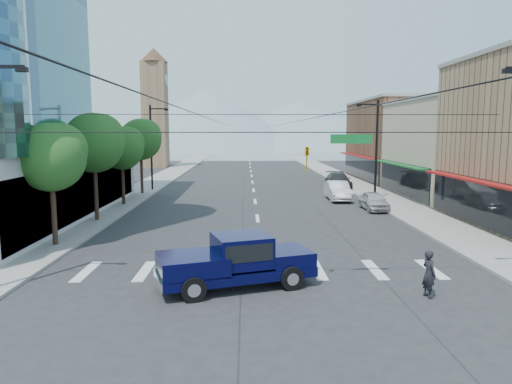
{
  "coord_description": "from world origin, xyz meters",
  "views": [
    {
      "loc": [
        -0.85,
        -18.44,
        6.22
      ],
      "look_at": [
        -0.29,
        5.89,
        3.0
      ],
      "focal_mm": 32.0,
      "sensor_mm": 36.0,
      "label": 1
    }
  ],
  "objects_px": {
    "parked_car_near": "(374,201)",
    "parked_car_far": "(338,181)",
    "pickup_truck": "(236,260)",
    "parked_car_mid": "(338,191)",
    "pedestrian": "(429,274)"
  },
  "relations": [
    {
      "from": "parked_car_near",
      "to": "parked_car_far",
      "type": "bearing_deg",
      "value": 89.78
    },
    {
      "from": "pickup_truck",
      "to": "parked_car_mid",
      "type": "bearing_deg",
      "value": 51.46
    },
    {
      "from": "parked_car_near",
      "to": "parked_car_mid",
      "type": "height_order",
      "value": "parked_car_mid"
    },
    {
      "from": "pickup_truck",
      "to": "parked_car_far",
      "type": "xyz_separation_m",
      "value": [
        10.67,
        32.11,
        -0.25
      ]
    },
    {
      "from": "pickup_truck",
      "to": "pedestrian",
      "type": "relative_size",
      "value": 3.65
    },
    {
      "from": "pedestrian",
      "to": "parked_car_near",
      "type": "relative_size",
      "value": 0.42
    },
    {
      "from": "pedestrian",
      "to": "parked_car_near",
      "type": "distance_m",
      "value": 19.68
    },
    {
      "from": "parked_car_mid",
      "to": "parked_car_far",
      "type": "bearing_deg",
      "value": 78.82
    },
    {
      "from": "parked_car_near",
      "to": "parked_car_mid",
      "type": "bearing_deg",
      "value": 108.19
    },
    {
      "from": "parked_car_mid",
      "to": "parked_car_far",
      "type": "relative_size",
      "value": 0.88
    },
    {
      "from": "parked_car_near",
      "to": "parked_car_mid",
      "type": "relative_size",
      "value": 0.83
    },
    {
      "from": "parked_car_near",
      "to": "parked_car_far",
      "type": "height_order",
      "value": "parked_car_far"
    },
    {
      "from": "parked_car_mid",
      "to": "parked_car_near",
      "type": "bearing_deg",
      "value": -71.03
    },
    {
      "from": "pickup_truck",
      "to": "parked_car_near",
      "type": "relative_size",
      "value": 1.54
    },
    {
      "from": "pedestrian",
      "to": "parked_car_far",
      "type": "distance_m",
      "value": 33.63
    }
  ]
}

